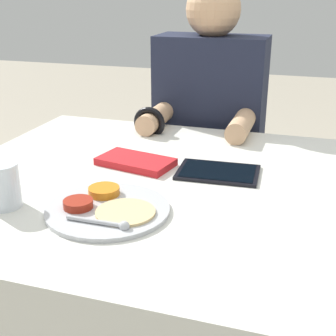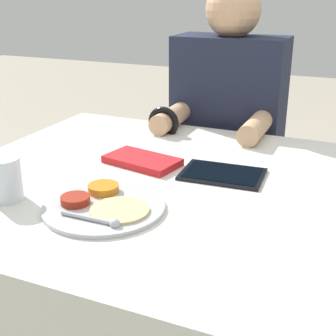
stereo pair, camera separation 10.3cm
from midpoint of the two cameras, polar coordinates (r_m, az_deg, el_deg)
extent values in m
cube|color=silver|center=(1.38, -1.35, -16.47)|extent=(1.21, 0.99, 0.76)
cylinder|color=#B7BABF|center=(1.05, -10.16, -5.09)|extent=(0.27, 0.27, 0.01)
cylinder|color=orange|center=(1.11, -10.46, -2.81)|extent=(0.07, 0.07, 0.02)
cylinder|color=maroon|center=(1.06, -13.66, -4.32)|extent=(0.07, 0.07, 0.02)
cylinder|color=#DBBC7F|center=(1.01, -8.12, -5.41)|extent=(0.13, 0.13, 0.01)
cylinder|color=#B7BABF|center=(0.98, -11.86, -6.47)|extent=(0.13, 0.01, 0.01)
sphere|color=#B7BABF|center=(0.95, -8.44, -7.09)|extent=(0.02, 0.02, 0.02)
cube|color=silver|center=(1.30, -6.21, 0.49)|extent=(0.22, 0.15, 0.01)
cube|color=red|center=(1.30, -6.22, 0.73)|extent=(0.22, 0.15, 0.02)
cube|color=black|center=(1.24, 3.78, -0.56)|extent=(0.22, 0.16, 0.01)
cube|color=black|center=(1.24, 3.78, -0.37)|extent=(0.20, 0.14, 0.00)
cube|color=black|center=(2.00, 3.13, -8.99)|extent=(0.36, 0.22, 0.44)
cube|color=#1E2338|center=(1.79, 3.47, 5.86)|extent=(0.40, 0.20, 0.62)
sphere|color=tan|center=(1.72, 3.78, 18.71)|extent=(0.19, 0.19, 0.19)
cylinder|color=tan|center=(1.64, -3.29, 6.11)|extent=(0.07, 0.23, 0.07)
cylinder|color=tan|center=(1.56, 7.07, 5.19)|extent=(0.07, 0.23, 0.07)
torus|color=black|center=(1.58, -4.17, 5.48)|extent=(0.11, 0.02, 0.11)
cylinder|color=silver|center=(1.12, -22.06, -2.03)|extent=(0.08, 0.08, 0.10)
camera|label=1|loc=(0.05, -92.64, -1.03)|focal=50.00mm
camera|label=2|loc=(0.05, 87.36, 1.03)|focal=50.00mm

